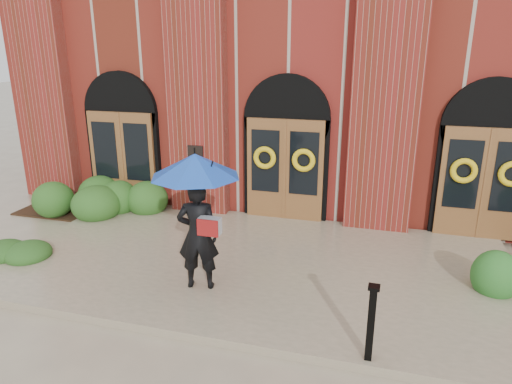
% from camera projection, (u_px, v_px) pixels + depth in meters
% --- Properties ---
extents(ground, '(90.00, 90.00, 0.00)m').
position_uv_depth(ground, '(254.00, 271.00, 9.13)').
color(ground, tan).
rests_on(ground, ground).
extents(landing, '(10.00, 5.30, 0.15)m').
position_uv_depth(landing, '(256.00, 264.00, 9.25)').
color(landing, gray).
rests_on(landing, ground).
extents(church_building, '(16.20, 12.53, 7.00)m').
position_uv_depth(church_building, '(323.00, 70.00, 16.12)').
color(church_building, maroon).
rests_on(church_building, ground).
extents(man_with_umbrella, '(1.83, 1.83, 2.45)m').
position_uv_depth(man_with_umbrella, '(197.00, 196.00, 7.74)').
color(man_with_umbrella, black).
rests_on(man_with_umbrella, landing).
extents(metal_post, '(0.16, 0.16, 1.14)m').
position_uv_depth(metal_post, '(371.00, 321.00, 6.15)').
color(metal_post, black).
rests_on(metal_post, landing).
extents(hedge_wall_left, '(3.45, 1.38, 0.88)m').
position_uv_depth(hedge_wall_left, '(88.00, 196.00, 12.26)').
color(hedge_wall_left, '#27521B').
rests_on(hedge_wall_left, ground).
extents(hedge_front_left, '(1.25, 1.07, 0.44)m').
position_uv_depth(hedge_front_left, '(12.00, 248.00, 9.63)').
color(hedge_front_left, '#244A19').
rests_on(hedge_front_left, ground).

